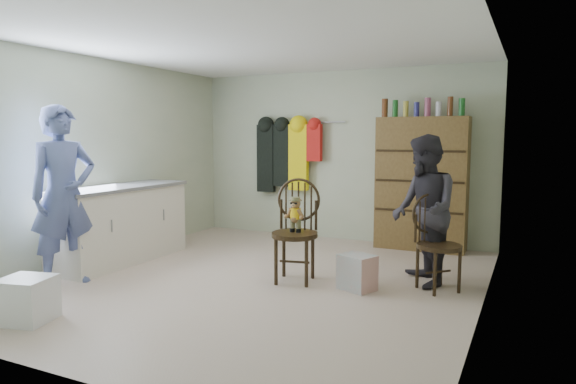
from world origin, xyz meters
The scene contains 11 objects.
ground_plane centered at (0.00, 0.00, 0.00)m, with size 5.00×5.00×0.00m, color beige.
room_walls centered at (0.00, 0.53, 1.58)m, with size 5.00×5.00×5.00m.
counter centered at (-1.95, 0.00, 0.47)m, with size 0.64×1.86×0.94m.
plastic_tub centered at (-1.16, -1.92, 0.19)m, with size 0.39×0.37×0.37m, color white.
chair_front centered at (0.36, 0.18, 0.61)m, with size 0.58×0.58×1.10m.
chair_far centered at (1.76, 0.50, 0.52)m, with size 0.61×0.61×0.97m.
striped_bag centered at (1.06, 0.14, 0.18)m, with size 0.34×0.26×0.36m, color #E57F72.
person_left centered at (-1.78, -0.97, 0.94)m, with size 0.68×0.45×1.87m, color #536199.
person_right centered at (1.61, 0.60, 0.79)m, with size 0.76×0.59×1.57m, color #2D2B33.
dresser centered at (1.25, 2.30, 0.91)m, with size 1.20×0.39×2.05m.
coat_rack centered at (-0.83, 2.38, 1.25)m, with size 1.42×0.12×1.09m.
Camera 1 is at (2.62, -4.72, 1.55)m, focal length 32.00 mm.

